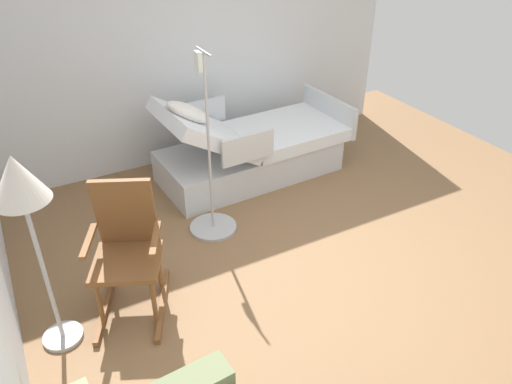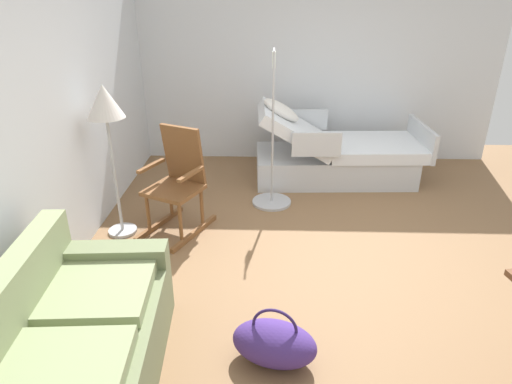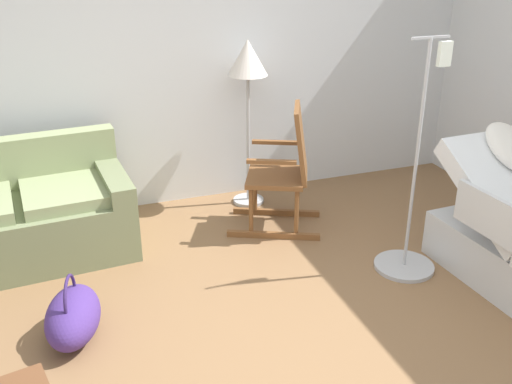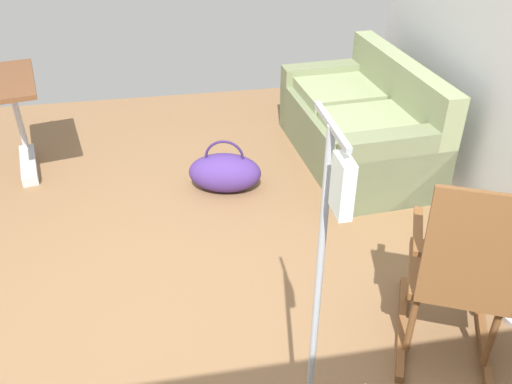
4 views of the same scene
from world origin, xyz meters
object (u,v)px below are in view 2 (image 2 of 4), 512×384
(hospital_bed, at_px, (335,156))
(floor_lamp, at_px, (106,112))
(couch, at_px, (74,354))
(iv_pole, at_px, (272,183))
(rocking_chair, at_px, (178,182))
(duffel_bag, at_px, (274,343))

(hospital_bed, xyz_separation_m, floor_lamp, (-1.45, 2.29, 0.92))
(couch, relative_size, iv_pole, 0.98)
(rocking_chair, height_order, duffel_bag, rocking_chair)
(duffel_bag, height_order, iv_pole, iv_pole)
(couch, distance_m, duffel_bag, 1.22)
(rocking_chair, height_order, floor_lamp, floor_lamp)
(couch, relative_size, duffel_bag, 2.67)
(iv_pole, bearing_deg, floor_lamp, 115.40)
(hospital_bed, height_order, rocking_chair, hospital_bed)
(hospital_bed, relative_size, rocking_chair, 2.00)
(floor_lamp, bearing_deg, hospital_bed, -57.63)
(couch, height_order, rocking_chair, rocking_chair)
(floor_lamp, height_order, iv_pole, iv_pole)
(hospital_bed, bearing_deg, iv_pole, 133.13)
(floor_lamp, height_order, duffel_bag, floor_lamp)
(rocking_chair, bearing_deg, hospital_bed, -52.18)
(floor_lamp, xyz_separation_m, iv_pole, (0.71, -1.50, -0.98))
(rocking_chair, relative_size, floor_lamp, 0.71)
(couch, bearing_deg, duffel_bag, -76.40)
(floor_lamp, distance_m, iv_pole, 1.93)
(iv_pole, bearing_deg, duffel_bag, -179.57)
(floor_lamp, bearing_deg, duffel_bag, -137.46)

